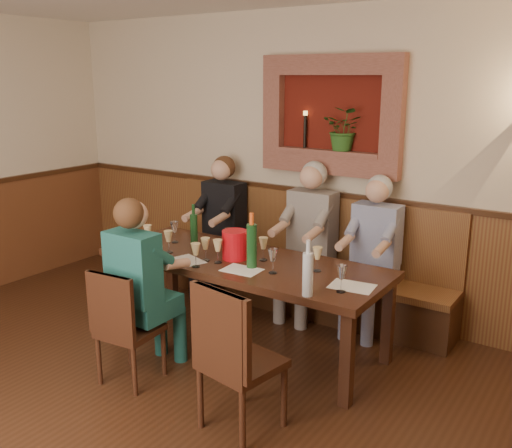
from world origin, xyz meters
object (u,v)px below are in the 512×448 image
Objects in this scene: bench at (299,276)px; person_bench_mid at (307,254)px; water_bottle at (308,273)px; chair_near_left at (130,349)px; person_bench_left at (219,238)px; person_bench_right at (371,269)px; person_chair_front at (144,302)px; wine_bottle_green_b at (194,228)px; dining_table at (242,268)px; spittoon_bucket at (235,245)px; wine_bottle_green_a at (252,245)px; chair_near_right at (240,387)px.

bench is 2.07× the size of person_bench_mid.
bench is 1.68m from water_bottle.
person_bench_left is (-0.54, 1.79, 0.33)m from chair_near_left.
person_bench_left is 1.65m from person_bench_right.
wine_bottle_green_b is at bearing 105.78° from person_chair_front.
dining_table is at bearing -43.44° from person_bench_left.
water_bottle is (0.82, -0.40, 0.24)m from dining_table.
person_bench_mid is at bearing -37.81° from bench.
person_bench_left is at bearing 179.95° from person_bench_mid.
spittoon_bucket is (0.82, -0.86, 0.28)m from person_bench_left.
wine_bottle_green_a reaches higher than water_bottle.
chair_near_left is 1.19m from wine_bottle_green_a.
person_bench_mid is at bearing 73.34° from person_chair_front.
dining_table is 0.80× the size of bench.
bench is at bearing 6.81° from person_bench_left.
person_chair_front is at bearing -124.57° from person_bench_right.
person_bench_left is at bearing 111.51° from wine_bottle_green_b.
wine_bottle_green_a is (0.18, -1.07, 0.60)m from bench.
person_bench_right is 3.53× the size of water_bottle.
person_bench_right is 1.01× the size of person_chair_front.
wine_bottle_green_a reaches higher than chair_near_left.
wine_bottle_green_b is at bearing 166.64° from spittoon_bucket.
person_bench_left reaches higher than chair_near_right.
person_chair_front is 0.92m from wine_bottle_green_a.
wine_bottle_green_a reaches higher than wine_bottle_green_b.
person_bench_mid reaches higher than wine_bottle_green_b.
person_bench_right reaches higher than bench.
chair_near_left is 0.62× the size of person_bench_left.
spittoon_bucket is at bearing 67.92° from chair_near_left.
person_chair_front is (-1.11, -1.62, -0.01)m from person_bench_right.
person_bench_left is at bearing 144.10° from water_bottle.
person_chair_front reaches higher than dining_table.
spittoon_bucket is 0.27m from wine_bottle_green_a.
chair_near_right is 2.54× the size of water_bottle.
spittoon_bucket is at bearing -13.36° from wine_bottle_green_b.
wine_bottle_green_a reaches higher than dining_table.
person_bench_mid is 4.00× the size of wine_bottle_green_b.
water_bottle reaches higher than dining_table.
wine_bottle_green_a is at bearing -42.18° from person_bench_left.
water_bottle reaches higher than chair_near_left.
person_bench_mid is at bearing 92.41° from wine_bottle_green_a.
wine_bottle_green_a is at bearing -121.50° from person_bench_right.
dining_table is at bearing 133.89° from chair_near_right.
person_chair_front is (0.54, -1.62, -0.02)m from person_bench_left.
wine_bottle_green_b is (-0.78, 0.23, -0.04)m from wine_bottle_green_a.
spittoon_bucket reaches higher than chair_near_left.
spittoon_bucket is at bearing 136.81° from chair_near_right.
wine_bottle_green_b is 0.92× the size of water_bottle.
water_bottle reaches higher than bench.
person_chair_front is (-0.00, 0.17, 0.31)m from chair_near_left.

